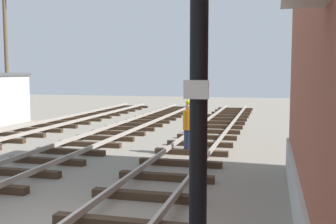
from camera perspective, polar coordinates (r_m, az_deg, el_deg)
utility_pole_far at (r=28.46m, az=-21.50°, el=7.81°), size 1.80×0.24×7.83m
track_worker_foreground at (r=13.99m, az=2.87°, el=-2.10°), size 0.40×0.40×1.87m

